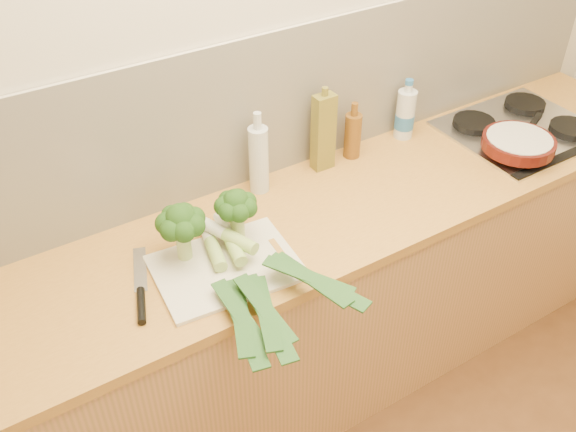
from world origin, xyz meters
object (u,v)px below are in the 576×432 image
Objects in this scene: chopping_board at (226,267)px; skillet at (519,143)px; gas_hob at (522,129)px; chefs_knife at (141,296)px.

skillet reaches higher than chopping_board.
chefs_knife is at bearing -177.58° from gas_hob.
skillet is at bearing 18.29° from chefs_knife.
gas_hob is 0.21m from skillet.
skillet reaches higher than gas_hob.
skillet is at bearing 3.59° from chopping_board.
chefs_knife is 1.51m from skillet.
skillet is (1.24, -0.03, 0.06)m from chopping_board.
chefs_knife reaches higher than chopping_board.
chopping_board is at bearing 154.81° from skillet.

